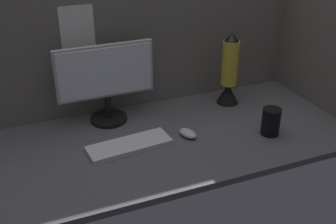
{
  "coord_description": "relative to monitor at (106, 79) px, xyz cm",
  "views": [
    {
      "loc": [
        -60.48,
        -152.92,
        99.23
      ],
      "look_at": [
        -8.05,
        0.0,
        14.0
      ],
      "focal_mm": 44.4,
      "sensor_mm": 36.0,
      "label": 1
    }
  ],
  "objects": [
    {
      "name": "mouse",
      "position": [
        29.62,
        -29.57,
        -20.01
      ],
      "size": [
        8.41,
        10.9,
        3.4
      ],
      "primitive_type": "ellipsoid",
      "rotation": [
        0.0,
        0.0,
        0.33
      ],
      "color": "silver",
      "rests_on": "ground_plane"
    },
    {
      "name": "keyboard",
      "position": [
        1.96,
        -27.99,
        -20.71
      ],
      "size": [
        38.01,
        16.23,
        2.0
      ],
      "primitive_type": "cube",
      "rotation": [
        0.0,
        0.0,
        0.09
      ],
      "color": "silver",
      "rests_on": "ground_plane"
    },
    {
      "name": "ground_plane",
      "position": [
        20.12,
        -25.13,
        -23.21
      ],
      "size": [
        180.0,
        80.0,
        3.0
      ],
      "primitive_type": "cube",
      "color": "#515156"
    },
    {
      "name": "mug_black_travel",
      "position": [
        66.03,
        -41.41,
        -15.24
      ],
      "size": [
        8.57,
        8.57,
        12.93
      ],
      "color": "black",
      "rests_on": "ground_plane"
    },
    {
      "name": "cubicle_wall_back",
      "position": [
        20.07,
        12.37,
        17.36
      ],
      "size": [
        180.0,
        5.5,
        78.11
      ],
      "color": "slate",
      "rests_on": "ground_plane"
    },
    {
      "name": "lava_lamp",
      "position": [
        64.0,
        -5.04,
        -5.6
      ],
      "size": [
        11.73,
        11.73,
        38.39
      ],
      "color": "black",
      "rests_on": "ground_plane"
    },
    {
      "name": "cubicle_wall_side",
      "position": [
        107.62,
        -25.13,
        17.35
      ],
      "size": [
        5.0,
        80.0,
        78.11
      ],
      "primitive_type": "cube",
      "color": "slate",
      "rests_on": "ground_plane"
    },
    {
      "name": "monitor",
      "position": [
        0.0,
        0.0,
        0.0
      ],
      "size": [
        46.67,
        18.0,
        38.49
      ],
      "color": "black",
      "rests_on": "ground_plane"
    }
  ]
}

